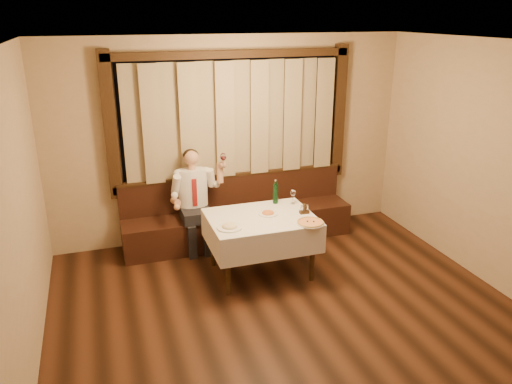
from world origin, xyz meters
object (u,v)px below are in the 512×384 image
object	(u,v)px
pizza	(310,222)
cruet_caddy	(304,210)
banquette	(238,219)
seated_man	(194,193)
pasta_cream	(230,225)
green_bottle	(276,193)
pasta_red	(268,212)
dining_table	(261,225)

from	to	relation	value
pizza	cruet_caddy	bearing A→B (deg)	79.50
banquette	seated_man	world-z (taller)	seated_man
pasta_cream	cruet_caddy	bearing A→B (deg)	8.14
banquette	pasta_cream	bearing A→B (deg)	-110.02
banquette	pizza	world-z (taller)	banquette
pizza	seated_man	bearing A→B (deg)	129.74
pizza	green_bottle	distance (m)	0.77
green_bottle	seated_man	distance (m)	1.10
pizza	pasta_cream	world-z (taller)	pasta_cream
green_bottle	pasta_cream	bearing A→B (deg)	-143.00
banquette	pasta_red	distance (m)	1.10
pasta_red	pasta_cream	xyz separation A→B (m)	(-0.55, -0.25, 0.01)
pasta_cream	dining_table	bearing A→B (deg)	25.14
pasta_cream	pizza	bearing A→B (deg)	-10.37
banquette	green_bottle	bearing A→B (deg)	-64.20
banquette	pizza	distance (m)	1.55
banquette	dining_table	world-z (taller)	banquette
dining_table	green_bottle	xyz separation A→B (m)	(0.32, 0.37, 0.24)
pizza	dining_table	bearing A→B (deg)	141.21
pasta_red	cruet_caddy	bearing A→B (deg)	-14.47
banquette	dining_table	size ratio (longest dim) A/B	2.52
pizza	green_bottle	world-z (taller)	green_bottle
pizza	seated_man	distance (m)	1.71
dining_table	seated_man	bearing A→B (deg)	123.57
pasta_cream	seated_man	xyz separation A→B (m)	(-0.17, 1.15, 0.01)
pasta_red	green_bottle	world-z (taller)	green_bottle
pasta_red	green_bottle	xyz separation A→B (m)	(0.22, 0.33, 0.10)
green_bottle	cruet_caddy	world-z (taller)	green_bottle
cruet_caddy	seated_man	xyz separation A→B (m)	(-1.15, 1.01, 0.00)
dining_table	seated_man	xyz separation A→B (m)	(-0.62, 0.93, 0.15)
dining_table	pasta_red	size ratio (longest dim) A/B	5.26
seated_man	pizza	bearing A→B (deg)	-50.26
banquette	green_bottle	size ratio (longest dim) A/B	10.21
dining_table	pizza	world-z (taller)	pizza
pasta_red	seated_man	xyz separation A→B (m)	(-0.72, 0.90, 0.02)
green_bottle	banquette	bearing A→B (deg)	115.80
dining_table	pizza	distance (m)	0.62
dining_table	cruet_caddy	bearing A→B (deg)	-7.63
pizza	pasta_red	bearing A→B (deg)	131.53
pasta_red	cruet_caddy	size ratio (longest dim) A/B	1.93
pasta_cream	green_bottle	world-z (taller)	green_bottle
pasta_red	pasta_cream	distance (m)	0.61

